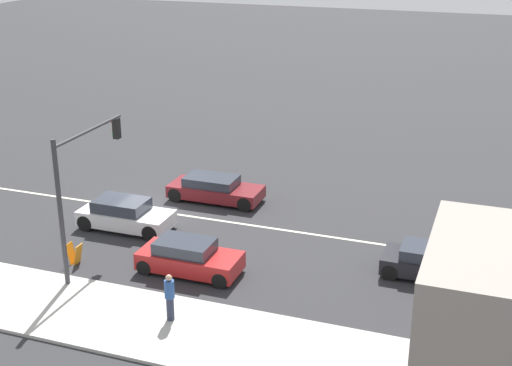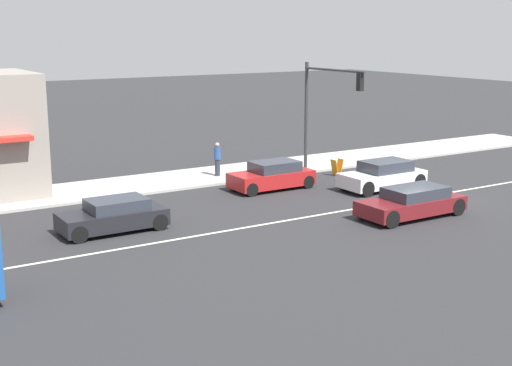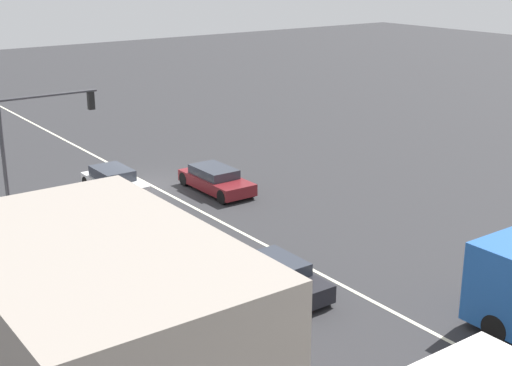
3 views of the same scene
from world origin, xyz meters
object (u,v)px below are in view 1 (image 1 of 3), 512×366
hatchback_red (189,257)px  sedan_dark (433,263)px  traffic_signal_main (80,176)px  van_white (125,215)px  warning_aframe_sign (75,254)px  pedestrian (170,296)px  sedan_maroon (215,189)px

hatchback_red → sedan_dark: bearing=107.4°
traffic_signal_main → van_white: 5.13m
traffic_signal_main → warning_aframe_sign: 3.57m
sedan_dark → van_white: bearing=-90.0°
pedestrian → van_white: bearing=-139.9°
van_white → hatchback_red: bearing=57.4°
sedan_maroon → van_white: bearing=-28.8°
sedan_maroon → sedan_dark: bearing=68.0°
pedestrian → traffic_signal_main: bearing=-117.0°
pedestrian → sedan_maroon: (-10.75, -2.92, -0.41)m
hatchback_red → van_white: bearing=-122.6°
pedestrian → sedan_maroon: pedestrian is taller
warning_aframe_sign → hatchback_red: (-0.87, 4.57, 0.20)m
traffic_signal_main → warning_aframe_sign: size_ratio=6.69×
sedan_dark → warning_aframe_sign: bearing=-74.8°
van_white → hatchback_red: 5.20m
warning_aframe_sign → sedan_dark: size_ratio=0.21×
sedan_dark → hatchback_red: bearing=-72.6°
warning_aframe_sign → sedan_maroon: (-8.07, 2.60, 0.17)m
traffic_signal_main → sedan_maroon: traffic_signal_main is taller
traffic_signal_main → pedestrian: bearing=63.0°
pedestrian → sedan_dark: pedestrian is taller
warning_aframe_sign → van_white: size_ratio=0.20×
traffic_signal_main → van_white: (-3.92, -0.58, -3.24)m
van_white → hatchback_red: (2.80, 4.38, -0.03)m
traffic_signal_main → sedan_dark: size_ratio=1.43×
pedestrian → hatchback_red: pedestrian is taller
traffic_signal_main → sedan_maroon: (-8.32, 1.84, -3.30)m
hatchback_red → warning_aframe_sign: bearing=-79.2°
pedestrian → van_white: pedestrian is taller
warning_aframe_sign → hatchback_red: size_ratio=0.21×
warning_aframe_sign → sedan_maroon: 8.48m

